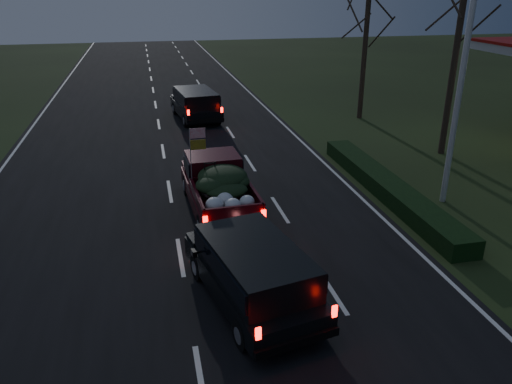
{
  "coord_description": "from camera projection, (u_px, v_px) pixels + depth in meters",
  "views": [
    {
      "loc": [
        -0.59,
        -12.54,
        7.15
      ],
      "look_at": [
        2.47,
        1.21,
        1.3
      ],
      "focal_mm": 35.0,
      "sensor_mm": 36.0,
      "label": 1
    }
  ],
  "objects": [
    {
      "name": "light_pole",
      "position": [
        467.0,
        42.0,
        15.77
      ],
      "size": [
        0.5,
        0.9,
        9.16
      ],
      "color": "silver",
      "rests_on": "ground"
    },
    {
      "name": "pickup_truck",
      "position": [
        218.0,
        184.0,
        16.77
      ],
      "size": [
        2.11,
        5.07,
        2.62
      ],
      "rotation": [
        0.0,
        0.0,
        0.04
      ],
      "color": "#36070E",
      "rests_on": "ground"
    },
    {
      "name": "rear_suv",
      "position": [
        254.0,
        268.0,
        11.71
      ],
      "size": [
        2.81,
        4.89,
        1.32
      ],
      "rotation": [
        0.0,
        0.0,
        0.2
      ],
      "color": "black",
      "rests_on": "ground"
    },
    {
      "name": "lead_suv",
      "position": [
        196.0,
        102.0,
        28.24
      ],
      "size": [
        2.55,
        5.02,
        1.39
      ],
      "rotation": [
        0.0,
        0.0,
        0.11
      ],
      "color": "black",
      "rests_on": "ground"
    },
    {
      "name": "road_asphalt",
      "position": [
        180.0,
        257.0,
        14.16
      ],
      "size": [
        14.0,
        120.0,
        0.02
      ],
      "primitive_type": "cube",
      "color": "black",
      "rests_on": "ground"
    },
    {
      "name": "hedge_row",
      "position": [
        387.0,
        187.0,
        18.32
      ],
      "size": [
        1.0,
        10.0,
        0.6
      ],
      "primitive_type": "cube",
      "color": "black",
      "rests_on": "ground"
    },
    {
      "name": "bare_tree_far",
      "position": [
        367.0,
        23.0,
        27.08
      ],
      "size": [
        3.6,
        3.6,
        7.0
      ],
      "color": "black",
      "rests_on": "ground"
    },
    {
      "name": "ground",
      "position": [
        180.0,
        257.0,
        14.16
      ],
      "size": [
        120.0,
        120.0,
        0.0
      ],
      "primitive_type": "plane",
      "color": "black",
      "rests_on": "ground"
    },
    {
      "name": "bare_tree_mid",
      "position": [
        463.0,
        6.0,
        20.54
      ],
      "size": [
        3.6,
        3.6,
        8.5
      ],
      "color": "black",
      "rests_on": "ground"
    }
  ]
}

